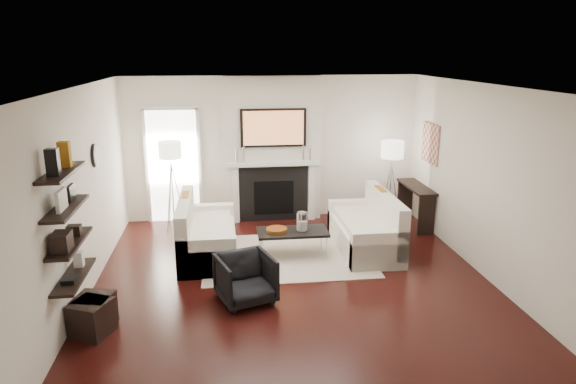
{
  "coord_description": "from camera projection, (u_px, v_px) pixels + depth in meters",
  "views": [
    {
      "loc": [
        -0.91,
        -6.54,
        3.15
      ],
      "look_at": [
        0.0,
        0.6,
        1.15
      ],
      "focal_mm": 32.0,
      "sensor_mm": 36.0,
      "label": 1
    }
  ],
  "objects": [
    {
      "name": "room_envelope",
      "position": [
        294.0,
        190.0,
        6.84
      ],
      "size": [
        6.0,
        6.0,
        6.0
      ],
      "color": "black",
      "rests_on": "ground"
    },
    {
      "name": "chimney_breast",
      "position": [
        273.0,
        149.0,
        9.59
      ],
      "size": [
        1.8,
        0.25,
        2.7
      ],
      "primitive_type": "cube",
      "color": "silver",
      "rests_on": "floor"
    },
    {
      "name": "fireplace_surround",
      "position": [
        274.0,
        194.0,
        9.68
      ],
      "size": [
        1.3,
        0.02,
        1.04
      ],
      "primitive_type": "cube",
      "color": "black",
      "rests_on": "floor"
    },
    {
      "name": "firebox",
      "position": [
        274.0,
        198.0,
        9.7
      ],
      "size": [
        0.75,
        0.02,
        0.65
      ],
      "primitive_type": "cube",
      "color": "black",
      "rests_on": "floor"
    },
    {
      "name": "mantel_pilaster_l",
      "position": [
        235.0,
        194.0,
        9.56
      ],
      "size": [
        0.12,
        0.08,
        1.1
      ],
      "primitive_type": "cube",
      "color": "white",
      "rests_on": "floor"
    },
    {
      "name": "mantel_pilaster_r",
      "position": [
        312.0,
        192.0,
        9.73
      ],
      "size": [
        0.12,
        0.08,
        1.1
      ],
      "primitive_type": "cube",
      "color": "white",
      "rests_on": "floor"
    },
    {
      "name": "mantel_shelf",
      "position": [
        274.0,
        164.0,
        9.47
      ],
      "size": [
        1.7,
        0.18,
        0.07
      ],
      "primitive_type": "cube",
      "color": "white",
      "rests_on": "chimney_breast"
    },
    {
      "name": "tv_body",
      "position": [
        273.0,
        128.0,
        9.32
      ],
      "size": [
        1.2,
        0.06,
        0.7
      ],
      "primitive_type": "cube",
      "color": "black",
      "rests_on": "chimney_breast"
    },
    {
      "name": "tv_screen",
      "position": [
        274.0,
        128.0,
        9.29
      ],
      "size": [
        1.1,
        0.0,
        0.62
      ],
      "primitive_type": "cube",
      "color": "#BF723F",
      "rests_on": "tv_body"
    },
    {
      "name": "candlestick_l_tall",
      "position": [
        244.0,
        154.0,
        9.37
      ],
      "size": [
        0.04,
        0.04,
        0.3
      ],
      "primitive_type": "cylinder",
      "color": "silver",
      "rests_on": "mantel_shelf"
    },
    {
      "name": "candlestick_l_short",
      "position": [
        237.0,
        156.0,
        9.36
      ],
      "size": [
        0.04,
        0.04,
        0.24
      ],
      "primitive_type": "cylinder",
      "color": "silver",
      "rests_on": "mantel_shelf"
    },
    {
      "name": "candlestick_r_tall",
      "position": [
        303.0,
        153.0,
        9.5
      ],
      "size": [
        0.04,
        0.04,
        0.3
      ],
      "primitive_type": "cylinder",
      "color": "silver",
      "rests_on": "mantel_shelf"
    },
    {
      "name": "candlestick_r_short",
      "position": [
        310.0,
        154.0,
        9.52
      ],
      "size": [
        0.04,
        0.04,
        0.24
      ],
      "primitive_type": "cylinder",
      "color": "silver",
      "rests_on": "mantel_shelf"
    },
    {
      "name": "hallway_panel",
      "position": [
        173.0,
        167.0,
        9.54
      ],
      "size": [
        0.9,
        0.02,
        2.1
      ],
      "primitive_type": "cube",
      "color": "white",
      "rests_on": "floor"
    },
    {
      "name": "door_trim_l",
      "position": [
        147.0,
        168.0,
        9.47
      ],
      "size": [
        0.06,
        0.06,
        2.16
      ],
      "primitive_type": "cube",
      "color": "white",
      "rests_on": "floor"
    },
    {
      "name": "door_trim_r",
      "position": [
        200.0,
        166.0,
        9.58
      ],
      "size": [
        0.06,
        0.06,
        2.16
      ],
      "primitive_type": "cube",
      "color": "white",
      "rests_on": "floor"
    },
    {
      "name": "door_trim_top",
      "position": [
        170.0,
        108.0,
        9.24
      ],
      "size": [
        1.02,
        0.06,
        0.06
      ],
      "primitive_type": "cube",
      "color": "white",
      "rests_on": "wall_back"
    },
    {
      "name": "rug",
      "position": [
        286.0,
        256.0,
        8.11
      ],
      "size": [
        2.6,
        2.0,
        0.01
      ],
      "primitive_type": "cube",
      "color": "#C3B1A0",
      "rests_on": "floor"
    },
    {
      "name": "loveseat_left_base",
      "position": [
        208.0,
        243.0,
        8.08
      ],
      "size": [
        0.85,
        1.8,
        0.42
      ],
      "primitive_type": "cube",
      "color": "white",
      "rests_on": "floor"
    },
    {
      "name": "loveseat_left_back",
      "position": [
        186.0,
        225.0,
        7.96
      ],
      "size": [
        0.18,
        1.8,
        0.8
      ],
      "primitive_type": "cube",
      "color": "white",
      "rests_on": "floor"
    },
    {
      "name": "loveseat_left_arm_n",
      "position": [
        207.0,
        258.0,
        7.29
      ],
      "size": [
        0.85,
        0.18,
        0.6
      ],
      "primitive_type": "cube",
      "color": "white",
      "rests_on": "floor"
    },
    {
      "name": "loveseat_left_arm_s",
      "position": [
        209.0,
        221.0,
        8.83
      ],
      "size": [
        0.85,
        0.18,
        0.6
      ],
      "primitive_type": "cube",
      "color": "white",
      "rests_on": "floor"
    },
    {
      "name": "loveseat_left_cushion",
      "position": [
        211.0,
        227.0,
        8.02
      ],
      "size": [
        0.63,
        1.44,
        0.1
      ],
      "primitive_type": "cube",
      "color": "white",
      "rests_on": "loveseat_left_base"
    },
    {
      "name": "pillow_left_orange",
      "position": [
        186.0,
        207.0,
        8.19
      ],
      "size": [
        0.1,
        0.42,
        0.42
      ],
      "primitive_type": "cube",
      "color": "#A16313",
      "rests_on": "loveseat_left_cushion"
    },
    {
      "name": "pillow_left_charcoal",
      "position": [
        183.0,
        219.0,
        7.62
      ],
      "size": [
        0.1,
        0.4,
        0.4
      ],
      "primitive_type": "cube",
      "color": "black",
      "rests_on": "loveseat_left_cushion"
    },
    {
      "name": "loveseat_right_base",
      "position": [
        364.0,
        237.0,
        8.34
      ],
      "size": [
        0.85,
        1.8,
        0.42
      ],
      "primitive_type": "cube",
      "color": "white",
      "rests_on": "floor"
    },
    {
      "name": "loveseat_right_back",
      "position": [
        385.0,
        218.0,
        8.3
      ],
      "size": [
        0.18,
        1.8,
        0.8
      ],
      "primitive_type": "cube",
      "color": "white",
      "rests_on": "floor"
    },
    {
      "name": "loveseat_right_arm_n",
      "position": [
        379.0,
        250.0,
        7.54
      ],
      "size": [
        0.85,
        0.18,
        0.6
      ],
      "primitive_type": "cube",
      "color": "white",
      "rests_on": "floor"
    },
    {
      "name": "loveseat_right_arm_s",
      "position": [
        352.0,
        216.0,
        9.09
      ],
      "size": [
        0.85,
        0.18,
        0.6
      ],
      "primitive_type": "cube",
      "color": "white",
      "rests_on": "floor"
    },
    {
      "name": "loveseat_right_cushion",
      "position": [
        362.0,
        222.0,
        8.26
      ],
      "size": [
        0.63,
        1.44,
        0.1
      ],
      "primitive_type": "cube",
      "color": "white",
      "rests_on": "loveseat_right_base"
    },
    {
      "name": "pillow_right_orange",
      "position": [
        380.0,
        200.0,
        8.53
      ],
      "size": [
        0.1,
        0.42,
        0.42
      ],
      "primitive_type": "cube",
      "color": "#A16313",
      "rests_on": "loveseat_right_cushion"
    },
    {
      "name": "pillow_right_charcoal",
      "position": [
        391.0,
        212.0,
        7.96
      ],
      "size": [
        0.1,
        0.4,
        0.4
      ],
      "primitive_type": "cube",
      "color": "black",
      "rests_on": "loveseat_right_cushion"
    },
    {
      "name": "coffee_table",
      "position": [
        293.0,
        232.0,
        8.02
      ],
      "size": [
        1.1,
        0.55,
        0.04
      ],
      "primitive_type": "cube",
      "color": "black",
      "rests_on": "floor"
    },
    {
      "name": "coffee_leg_nw",
      "position": [
        262.0,
        251.0,
        7.8
      ],
      "size": [
        0.02,
        0.02,
        0.38
      ],
      "primitive_type": "cylinder",
      "color": "silver",
      "rests_on": "floor"
    },
    {
      "name": "coffee_leg_ne",
      "position": [
        326.0,
        248.0,
        7.92
      ],
      "size": [
        0.02,
        0.02,
        0.38
      ],
      "primitive_type": "cylinder",
      "color": "silver",
      "rests_on": "floor"
    },
    {
      "name": "coffee_leg_sw",
      "position": [
        260.0,
        241.0,
        8.22
      ],
      "size": [
        0.02,
        0.02,
        0.38
      ],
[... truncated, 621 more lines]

